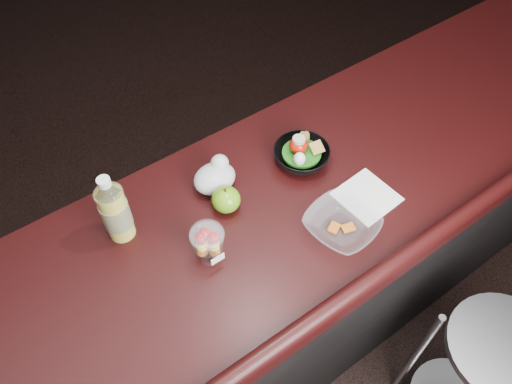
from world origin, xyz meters
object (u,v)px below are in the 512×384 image
Objects in this scene: lemonade_bottle at (115,212)px; snack_bowl at (301,155)px; fruit_cup at (208,243)px; takeout_bowl at (342,224)px; stool_right at (484,369)px; green_apple at (226,199)px.

snack_bowl is (0.58, -0.08, -0.07)m from lemonade_bottle.
fruit_cup is 0.38m from takeout_bowl.
lemonade_bottle reaches higher than stool_right.
green_apple reaches higher than takeout_bowl.
snack_bowl is at bearing 106.11° from stool_right.
lemonade_bottle is 1.03× the size of takeout_bowl.
snack_bowl is (-0.22, 0.76, 0.52)m from stool_right.
stool_right is 3.17× the size of takeout_bowl.
takeout_bowl is (-0.07, -0.27, -0.01)m from snack_bowl.
fruit_cup is at bearing 135.15° from stool_right.
fruit_cup reaches higher than stool_right.
green_apple is 0.29m from snack_bowl.
fruit_cup is 0.44m from snack_bowl.
stool_right is 3.08× the size of lemonade_bottle.
green_apple is (-0.51, 0.75, 0.53)m from stool_right.
snack_bowl is (0.29, 0.02, -0.01)m from green_apple.
green_apple reaches higher than stool_right.
lemonade_bottle is (-0.80, 0.85, 0.59)m from stool_right.
lemonade_bottle is at bearing 133.47° from stool_right.
stool_right is at bearing -44.85° from fruit_cup.
lemonade_bottle is at bearing 127.69° from fruit_cup.
green_apple is 0.40× the size of snack_bowl.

